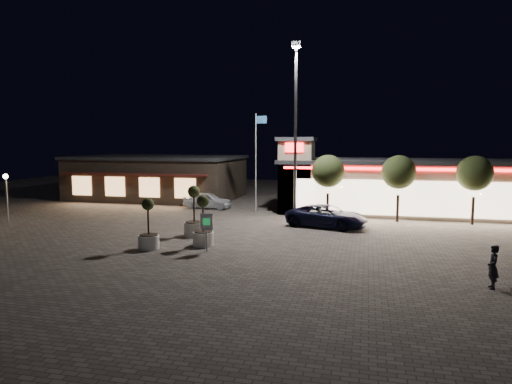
% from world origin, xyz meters
% --- Properties ---
extents(ground, '(90.00, 90.00, 0.00)m').
position_xyz_m(ground, '(0.00, 0.00, 0.00)').
color(ground, '#695F55').
rests_on(ground, ground).
extents(retail_building, '(20.40, 8.40, 6.10)m').
position_xyz_m(retail_building, '(9.51, 15.82, 2.21)').
color(retail_building, tan).
rests_on(retail_building, ground).
extents(restaurant_building, '(16.40, 11.00, 4.30)m').
position_xyz_m(restaurant_building, '(-14.00, 19.97, 2.16)').
color(restaurant_building, '#382D23').
rests_on(restaurant_building, ground).
extents(floodlight_pole, '(0.60, 0.40, 12.38)m').
position_xyz_m(floodlight_pole, '(2.00, 8.00, 7.02)').
color(floodlight_pole, gray).
rests_on(floodlight_pole, ground).
extents(flagpole, '(0.95, 0.10, 8.00)m').
position_xyz_m(flagpole, '(-1.90, 13.00, 4.74)').
color(flagpole, white).
rests_on(flagpole, ground).
extents(lamp_post_west, '(0.36, 0.36, 3.48)m').
position_xyz_m(lamp_post_west, '(-18.00, 4.00, 2.46)').
color(lamp_post_west, gray).
rests_on(lamp_post_west, ground).
extents(string_tree_a, '(2.42, 2.42, 4.79)m').
position_xyz_m(string_tree_a, '(4.00, 11.00, 3.56)').
color(string_tree_a, '#332319').
rests_on(string_tree_a, ground).
extents(string_tree_b, '(2.42, 2.42, 4.79)m').
position_xyz_m(string_tree_b, '(9.00, 11.00, 3.56)').
color(string_tree_b, '#332319').
rests_on(string_tree_b, ground).
extents(string_tree_c, '(2.42, 2.42, 4.79)m').
position_xyz_m(string_tree_c, '(14.00, 11.00, 3.56)').
color(string_tree_c, '#332319').
rests_on(string_tree_c, ground).
extents(pickup_truck, '(5.87, 3.79, 1.51)m').
position_xyz_m(pickup_truck, '(4.24, 7.64, 0.75)').
color(pickup_truck, black).
rests_on(pickup_truck, ground).
extents(white_sedan, '(4.20, 1.72, 1.42)m').
position_xyz_m(white_sedan, '(-6.54, 14.00, 0.71)').
color(white_sedan, silver).
rests_on(white_sedan, ground).
extents(pedestrian, '(0.43, 0.64, 1.72)m').
position_xyz_m(pedestrian, '(11.67, -3.92, 0.86)').
color(pedestrian, black).
rests_on(pedestrian, ground).
extents(planter_left, '(1.26, 1.26, 3.11)m').
position_xyz_m(planter_left, '(-3.36, 2.77, 0.96)').
color(planter_left, silver).
rests_on(planter_left, ground).
extents(planter_mid, '(1.12, 1.12, 2.75)m').
position_xyz_m(planter_mid, '(-4.48, -1.02, 0.85)').
color(planter_mid, silver).
rests_on(planter_mid, ground).
extents(planter_right, '(1.15, 1.15, 2.82)m').
position_xyz_m(planter_right, '(-1.92, 0.43, 0.87)').
color(planter_right, silver).
rests_on(planter_right, ground).
extents(valet_sign, '(0.67, 0.13, 2.02)m').
position_xyz_m(valet_sign, '(-1.26, -0.81, 1.41)').
color(valet_sign, gray).
rests_on(valet_sign, ground).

